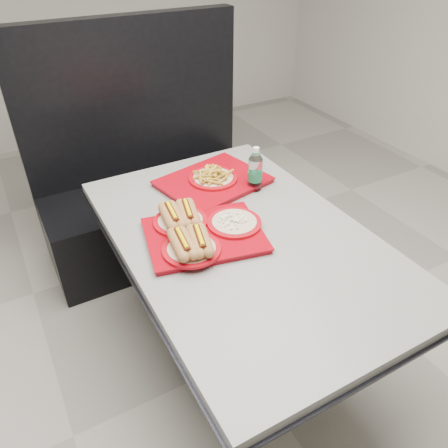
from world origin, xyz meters
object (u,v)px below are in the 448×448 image
diner_table (242,267)px  booth_bench (150,188)px  tray_far (213,179)px  tray_near (199,231)px  water_bottle (255,172)px

diner_table → booth_bench: 1.11m
booth_bench → tray_far: size_ratio=2.58×
tray_near → water_bottle: water_bottle is taller
tray_far → water_bottle: (0.14, -0.13, 0.06)m
booth_bench → tray_far: 0.79m
booth_bench → tray_far: booth_bench is taller
booth_bench → tray_near: (-0.16, -1.03, 0.38)m
tray_far → booth_bench: bearing=96.7°
water_bottle → tray_far: bearing=138.3°
diner_table → tray_far: tray_far is taller
diner_table → water_bottle: water_bottle is taller
tray_near → tray_far: 0.42m
diner_table → tray_near: size_ratio=2.85×
diner_table → booth_bench: (0.00, 1.09, -0.18)m
booth_bench → tray_near: 1.11m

